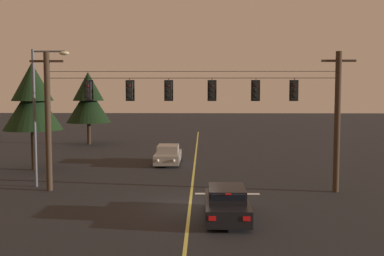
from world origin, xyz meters
TOP-DOWN VIEW (x-y plane):
  - ground_plane at (0.00, 0.00)m, footprint 180.00×180.00m
  - lane_centre_stripe at (0.00, 9.42)m, footprint 0.14×60.00m
  - stop_bar_paint at (1.90, 2.82)m, footprint 3.40×0.36m
  - signal_span_assembly at (0.00, 3.42)m, footprint 17.27×0.32m
  - traffic_light_leftmost at (-5.53, 3.40)m, footprint 0.48×0.41m
  - traffic_light_left_inner at (-3.30, 3.40)m, footprint 0.48×0.41m
  - traffic_light_centre at (-1.23, 3.40)m, footprint 0.48×0.41m
  - traffic_light_right_inner at (1.09, 3.40)m, footprint 0.48×0.41m
  - traffic_light_rightmost at (3.41, 3.40)m, footprint 0.48×0.41m
  - traffic_light_far_right at (5.44, 3.40)m, footprint 0.48×0.41m
  - car_waiting_near_lane at (1.62, -1.98)m, footprint 1.80×4.33m
  - car_oncoming_lead at (-1.97, 12.81)m, footprint 1.80×4.42m
  - street_lamp_corner at (-8.51, 4.42)m, footprint 2.11×0.30m
  - tree_verge_near at (-10.94, 9.92)m, footprint 3.96×3.96m
  - tree_verge_far at (-10.91, 25.19)m, footprint 4.41×4.41m

SIDE VIEW (x-z plane):
  - ground_plane at x=0.00m, z-range 0.00..0.00m
  - lane_centre_stripe at x=0.00m, z-range 0.00..0.01m
  - stop_bar_paint at x=1.90m, z-range 0.00..0.01m
  - car_oncoming_lead at x=-1.97m, z-range -0.05..1.34m
  - car_waiting_near_lane at x=1.62m, z-range -0.05..1.34m
  - signal_span_assembly at x=0.00m, z-range 0.15..7.64m
  - tree_verge_far at x=-10.91m, z-range 0.86..8.13m
  - street_lamp_corner at x=-8.51m, z-range 0.80..8.51m
  - tree_verge_near at x=-10.94m, z-range 1.15..8.46m
  - traffic_light_leftmost at x=-5.53m, z-range 4.83..6.05m
  - traffic_light_left_inner at x=-3.30m, z-range 4.83..6.05m
  - traffic_light_centre at x=-1.23m, z-range 4.83..6.05m
  - traffic_light_right_inner at x=1.09m, z-range 4.83..6.05m
  - traffic_light_rightmost at x=3.41m, z-range 4.83..6.05m
  - traffic_light_far_right at x=5.44m, z-range 4.83..6.05m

